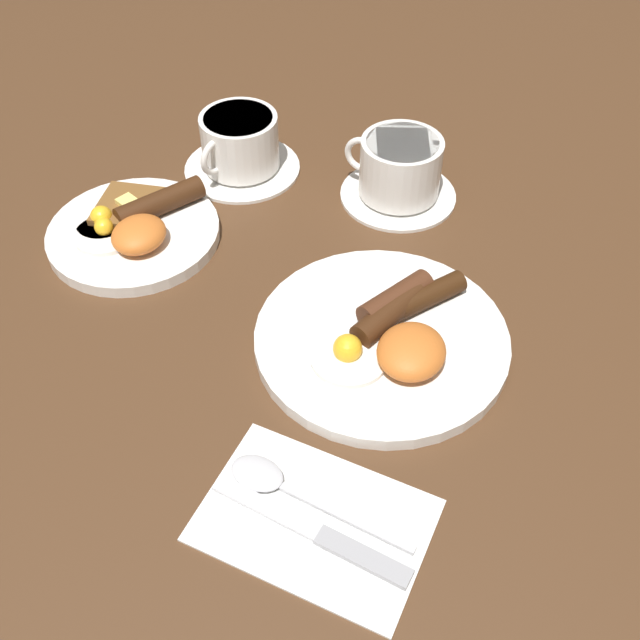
% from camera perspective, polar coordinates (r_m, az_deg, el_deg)
% --- Properties ---
extents(ground_plane, '(3.00, 3.00, 0.00)m').
position_cam_1_polar(ground_plane, '(0.77, 4.67, -1.86)').
color(ground_plane, '#4C301C').
extents(breakfast_plate_near, '(0.26, 0.26, 0.05)m').
position_cam_1_polar(breakfast_plate_near, '(0.76, 5.06, -1.26)').
color(breakfast_plate_near, white).
rests_on(breakfast_plate_near, ground_plane).
extents(breakfast_plate_far, '(0.20, 0.20, 0.04)m').
position_cam_1_polar(breakfast_plate_far, '(0.91, -14.00, 6.79)').
color(breakfast_plate_far, white).
rests_on(breakfast_plate_far, ground_plane).
extents(teacup_near, '(0.15, 0.15, 0.08)m').
position_cam_1_polar(teacup_near, '(0.94, 6.06, 11.19)').
color(teacup_near, white).
rests_on(teacup_near, ground_plane).
extents(teacup_far, '(0.15, 0.15, 0.08)m').
position_cam_1_polar(teacup_far, '(0.99, -6.12, 13.00)').
color(teacup_far, white).
rests_on(teacup_far, ground_plane).
extents(napkin, '(0.13, 0.19, 0.01)m').
position_cam_1_polar(napkin, '(0.65, -0.42, -14.96)').
color(napkin, white).
rests_on(napkin, ground_plane).
extents(knife, '(0.03, 0.18, 0.01)m').
position_cam_1_polar(knife, '(0.64, 0.01, -16.05)').
color(knife, silver).
rests_on(knife, napkin).
extents(spoon, '(0.04, 0.18, 0.01)m').
position_cam_1_polar(spoon, '(0.66, -3.45, -12.23)').
color(spoon, silver).
rests_on(spoon, napkin).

